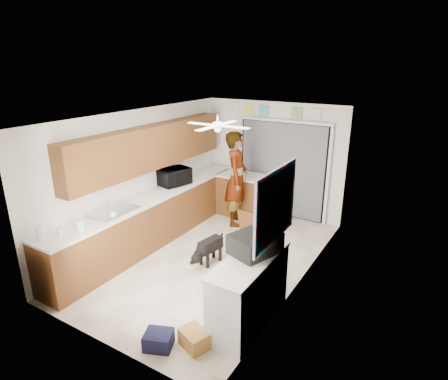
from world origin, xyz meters
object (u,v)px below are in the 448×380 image
at_px(suitcase, 255,243).
at_px(cardboard_box, 194,339).
at_px(man, 237,179).
at_px(dog, 211,250).
at_px(microwave, 174,177).
at_px(cup, 113,215).
at_px(navy_crate, 159,340).
at_px(paper_towel_roll, 40,233).

height_order(suitcase, cardboard_box, suitcase).
xyz_separation_m(cardboard_box, man, (-1.37, 3.49, 0.88)).
bearing_deg(dog, microwave, 158.95).
relative_size(cup, man, 0.05).
bearing_deg(man, microwave, 109.90).
xyz_separation_m(microwave, cup, (0.18, -1.82, -0.13)).
bearing_deg(navy_crate, dog, 105.42).
xyz_separation_m(microwave, suitcase, (2.66, -1.69, -0.04)).
distance_m(microwave, dog, 1.86).
xyz_separation_m(suitcase, cardboard_box, (-0.32, -0.96, -0.96)).
bearing_deg(navy_crate, microwave, 124.34).
height_order(microwave, cup, microwave).
xyz_separation_m(cup, paper_towel_roll, (-0.23, -1.11, 0.07)).
bearing_deg(paper_towel_roll, microwave, 88.93).
bearing_deg(cardboard_box, microwave, 131.41).
bearing_deg(man, paper_towel_roll, 143.58).
relative_size(cup, paper_towel_roll, 0.49).
height_order(navy_crate, dog, dog).
distance_m(navy_crate, man, 3.96).
distance_m(paper_towel_roll, navy_crate, 2.24).
bearing_deg(navy_crate, paper_towel_roll, -178.59).
relative_size(paper_towel_roll, suitcase, 0.36).
relative_size(paper_towel_roll, cardboard_box, 0.63).
bearing_deg(cardboard_box, dog, 117.29).
distance_m(cardboard_box, dog, 2.02).
height_order(cup, man, man).
height_order(cup, suitcase, suitcase).
bearing_deg(microwave, paper_towel_roll, -167.36).
bearing_deg(cup, paper_towel_roll, -101.84).
xyz_separation_m(cardboard_box, dog, (-0.93, 1.79, 0.14)).
bearing_deg(microwave, cardboard_box, -124.88).
bearing_deg(microwave, dog, -107.51).
bearing_deg(microwave, man, -35.03).
relative_size(microwave, paper_towel_roll, 2.74).
height_order(suitcase, navy_crate, suitcase).
relative_size(cup, navy_crate, 0.32).
distance_m(cup, man, 2.78).
distance_m(microwave, navy_crate, 3.64).
relative_size(microwave, dog, 0.96).
bearing_deg(cup, cardboard_box, -20.96).
relative_size(cardboard_box, dog, 0.56).
bearing_deg(navy_crate, cup, 149.35).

